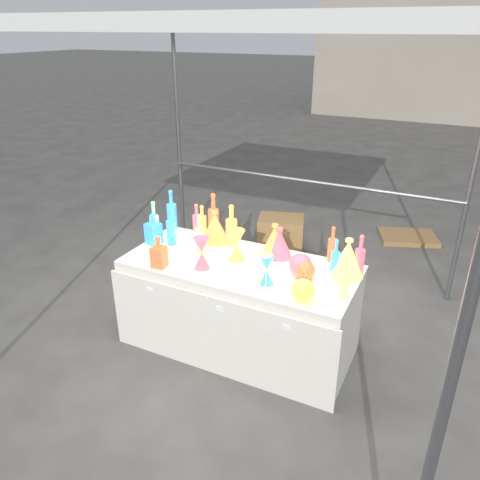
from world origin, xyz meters
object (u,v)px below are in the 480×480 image
at_px(cardboard_box_closed, 281,233).
at_px(globe_0, 303,291).
at_px(lampshade_0, 215,226).
at_px(display_table, 239,306).
at_px(bottle_0, 202,220).

relative_size(cardboard_box_closed, globe_0, 3.25).
bearing_deg(cardboard_box_closed, lampshade_0, -107.07).
xyz_separation_m(globe_0, lampshade_0, (-0.97, 0.56, 0.07)).
bearing_deg(display_table, bottle_0, 146.22).
distance_m(display_table, bottle_0, 0.82).
distance_m(globe_0, lampshade_0, 1.13).
relative_size(display_table, lampshade_0, 6.74).
bearing_deg(bottle_0, cardboard_box_closed, 84.36).
height_order(cardboard_box_closed, globe_0, globe_0).
bearing_deg(display_table, globe_0, -24.26).
relative_size(cardboard_box_closed, bottle_0, 1.92).
bearing_deg(cardboard_box_closed, display_table, -96.05).
bearing_deg(lampshade_0, display_table, -14.51).
height_order(cardboard_box_closed, lampshade_0, lampshade_0).
bearing_deg(lampshade_0, globe_0, -6.55).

